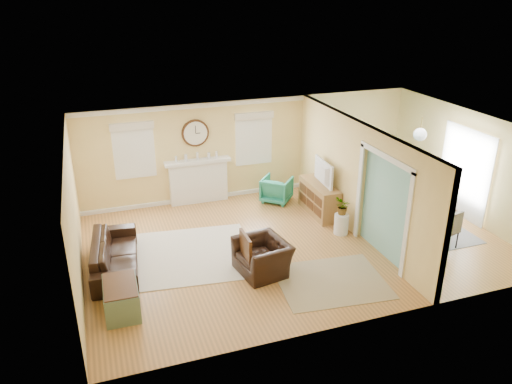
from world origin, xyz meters
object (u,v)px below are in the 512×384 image
at_px(green_chair, 277,189).
at_px(dining_table, 411,213).
at_px(eames_chair, 262,257).
at_px(credenza, 319,199).
at_px(sofa, 115,254).

bearing_deg(green_chair, dining_table, 177.54).
xyz_separation_m(eames_chair, green_chair, (1.53, 3.17, -0.01)).
distance_m(green_chair, dining_table, 3.44).
xyz_separation_m(eames_chair, credenza, (2.25, 2.12, 0.06)).
bearing_deg(green_chair, credenza, 165.08).
height_order(sofa, credenza, credenza).
xyz_separation_m(green_chair, credenza, (0.72, -1.05, 0.07)).
bearing_deg(dining_table, green_chair, 34.15).
height_order(eames_chair, green_chair, eames_chair).
bearing_deg(eames_chair, sofa, -121.03).
bearing_deg(credenza, green_chair, 124.26).
height_order(green_chair, dining_table, green_chair).
relative_size(green_chair, credenza, 0.51).
distance_m(sofa, eames_chair, 2.96).
bearing_deg(green_chair, sofa, 66.71).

